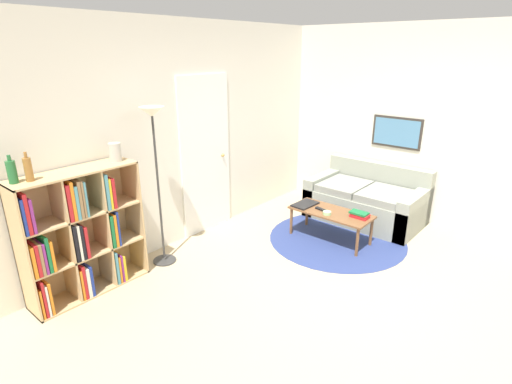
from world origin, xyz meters
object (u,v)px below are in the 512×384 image
(coffee_table, at_px, (331,214))
(vase_on_shelf, at_px, (115,152))
(floor_lamp, at_px, (154,141))
(bowl, at_px, (327,213))
(bottle_left, at_px, (12,172))
(bottle_middle, at_px, (28,169))
(laptop, at_px, (305,204))
(couch, at_px, (367,201))
(bookshelf, at_px, (77,236))

(coffee_table, height_order, vase_on_shelf, vase_on_shelf)
(floor_lamp, bearing_deg, bowl, -36.16)
(bottle_left, relative_size, bottle_middle, 0.95)
(floor_lamp, height_order, laptop, floor_lamp)
(couch, bearing_deg, bottle_left, 161.49)
(bowl, distance_m, bottle_left, 3.28)
(floor_lamp, bearing_deg, coffee_table, -33.97)
(coffee_table, height_order, bottle_left, bottle_left)
(floor_lamp, relative_size, laptop, 4.88)
(floor_lamp, xyz_separation_m, laptop, (1.66, -0.78, -1.00))
(bookshelf, height_order, coffee_table, bookshelf)
(coffee_table, distance_m, bottle_left, 3.40)
(floor_lamp, height_order, coffee_table, floor_lamp)
(bottle_middle, bearing_deg, floor_lamp, -3.72)
(coffee_table, bearing_deg, vase_on_shelf, 149.35)
(couch, xyz_separation_m, coffee_table, (-0.92, 0.05, 0.07))
(couch, height_order, vase_on_shelf, vase_on_shelf)
(floor_lamp, relative_size, couch, 1.15)
(laptop, height_order, bottle_middle, bottle_middle)
(couch, bearing_deg, bowl, 177.75)
(coffee_table, bearing_deg, bottle_left, 157.20)
(bottle_left, bearing_deg, bottle_middle, -20.68)
(coffee_table, xyz_separation_m, bowl, (-0.12, -0.01, 0.06))
(floor_lamp, xyz_separation_m, couch, (2.61, -1.19, -1.12))
(floor_lamp, relative_size, bottle_middle, 6.98)
(floor_lamp, bearing_deg, laptop, -25.01)
(laptop, bearing_deg, bottle_left, 163.21)
(couch, distance_m, laptop, 1.04)
(floor_lamp, bearing_deg, bottle_left, 174.78)
(bowl, relative_size, vase_on_shelf, 0.56)
(laptop, bearing_deg, bowl, -103.13)
(laptop, height_order, bottle_left, bottle_left)
(couch, distance_m, bowl, 1.05)
(bottle_left, xyz_separation_m, vase_on_shelf, (0.91, -0.02, -0.01))
(laptop, distance_m, bottle_left, 3.24)
(couch, distance_m, bottle_left, 4.26)
(bottle_left, bearing_deg, vase_on_shelf, -1.49)
(bottle_left, relative_size, vase_on_shelf, 1.31)
(floor_lamp, distance_m, vase_on_shelf, 0.41)
(couch, bearing_deg, floor_lamp, 155.48)
(laptop, bearing_deg, floor_lamp, 154.99)
(couch, height_order, bottle_middle, bottle_middle)
(bookshelf, xyz_separation_m, floor_lamp, (0.88, -0.10, 0.78))
(bookshelf, relative_size, couch, 0.82)
(floor_lamp, distance_m, bowl, 2.19)
(laptop, height_order, vase_on_shelf, vase_on_shelf)
(laptop, relative_size, bowl, 3.50)
(coffee_table, bearing_deg, laptop, 94.59)
(vase_on_shelf, bearing_deg, laptop, -22.96)
(coffee_table, bearing_deg, floor_lamp, 146.03)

